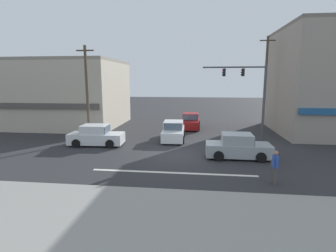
{
  "coord_description": "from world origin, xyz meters",
  "views": [
    {
      "loc": [
        1.3,
        -16.98,
        4.97
      ],
      "look_at": [
        -0.92,
        2.0,
        1.6
      ],
      "focal_mm": 28.0,
      "sensor_mm": 36.0,
      "label": 1
    }
  ],
  "objects_px": {
    "utility_pole_far_right": "(265,83)",
    "sedan_crossing_leftbound": "(238,147)",
    "traffic_light_mast": "(252,90)",
    "sedan_crossing_rightbound": "(191,122)",
    "pedestrian_foreground_with_bag": "(275,165)",
    "sedan_approaching_near": "(173,131)",
    "utility_pole_near_left": "(87,93)",
    "sedan_crossing_center": "(96,136)"
  },
  "relations": [
    {
      "from": "sedan_crossing_center",
      "to": "pedestrian_foreground_with_bag",
      "type": "relative_size",
      "value": 2.51
    },
    {
      "from": "sedan_crossing_leftbound",
      "to": "sedan_crossing_center",
      "type": "height_order",
      "value": "same"
    },
    {
      "from": "sedan_crossing_rightbound",
      "to": "pedestrian_foreground_with_bag",
      "type": "relative_size",
      "value": 2.46
    },
    {
      "from": "utility_pole_near_left",
      "to": "traffic_light_mast",
      "type": "xyz_separation_m",
      "value": [
        12.98,
        1.07,
        0.21
      ]
    },
    {
      "from": "sedan_approaching_near",
      "to": "sedan_crossing_center",
      "type": "height_order",
      "value": "same"
    },
    {
      "from": "utility_pole_far_right",
      "to": "sedan_crossing_center",
      "type": "distance_m",
      "value": 16.28
    },
    {
      "from": "sedan_approaching_near",
      "to": "sedan_crossing_leftbound",
      "type": "xyz_separation_m",
      "value": [
        4.61,
        -4.66,
        0.0
      ]
    },
    {
      "from": "pedestrian_foreground_with_bag",
      "to": "sedan_crossing_rightbound",
      "type": "bearing_deg",
      "value": 107.24
    },
    {
      "from": "utility_pole_far_right",
      "to": "pedestrian_foreground_with_bag",
      "type": "xyz_separation_m",
      "value": [
        -2.58,
        -13.65,
        -3.69
      ]
    },
    {
      "from": "utility_pole_far_right",
      "to": "sedan_approaching_near",
      "type": "bearing_deg",
      "value": -150.33
    },
    {
      "from": "sedan_crossing_rightbound",
      "to": "utility_pole_far_right",
      "type": "bearing_deg",
      "value": -6.1
    },
    {
      "from": "sedan_crossing_center",
      "to": "sedan_crossing_leftbound",
      "type": "bearing_deg",
      "value": -11.78
    },
    {
      "from": "sedan_crossing_leftbound",
      "to": "sedan_crossing_rightbound",
      "type": "height_order",
      "value": "same"
    },
    {
      "from": "sedan_crossing_center",
      "to": "pedestrian_foreground_with_bag",
      "type": "distance_m",
      "value": 13.14
    },
    {
      "from": "utility_pole_near_left",
      "to": "pedestrian_foreground_with_bag",
      "type": "distance_m",
      "value": 15.05
    },
    {
      "from": "utility_pole_far_right",
      "to": "sedan_crossing_rightbound",
      "type": "distance_m",
      "value": 8.11
    },
    {
      "from": "sedan_crossing_rightbound",
      "to": "sedan_approaching_near",
      "type": "bearing_deg",
      "value": -102.98
    },
    {
      "from": "utility_pole_near_left",
      "to": "sedan_crossing_leftbound",
      "type": "bearing_deg",
      "value": -16.73
    },
    {
      "from": "utility_pole_far_right",
      "to": "sedan_crossing_leftbound",
      "type": "xyz_separation_m",
      "value": [
        -3.7,
        -9.39,
        -3.93
      ]
    },
    {
      "from": "utility_pole_near_left",
      "to": "pedestrian_foreground_with_bag",
      "type": "relative_size",
      "value": 4.57
    },
    {
      "from": "utility_pole_near_left",
      "to": "traffic_light_mast",
      "type": "height_order",
      "value": "utility_pole_near_left"
    },
    {
      "from": "utility_pole_far_right",
      "to": "sedan_crossing_leftbound",
      "type": "height_order",
      "value": "utility_pole_far_right"
    },
    {
      "from": "traffic_light_mast",
      "to": "pedestrian_foreground_with_bag",
      "type": "distance_m",
      "value": 9.35
    },
    {
      "from": "sedan_crossing_leftbound",
      "to": "sedan_crossing_rightbound",
      "type": "bearing_deg",
      "value": 108.25
    },
    {
      "from": "traffic_light_mast",
      "to": "sedan_crossing_rightbound",
      "type": "relative_size",
      "value": 1.51
    },
    {
      "from": "utility_pole_far_right",
      "to": "sedan_crossing_leftbound",
      "type": "distance_m",
      "value": 10.84
    },
    {
      "from": "utility_pole_far_right",
      "to": "sedan_crossing_leftbound",
      "type": "bearing_deg",
      "value": -111.51
    },
    {
      "from": "utility_pole_far_right",
      "to": "sedan_crossing_center",
      "type": "height_order",
      "value": "utility_pole_far_right"
    },
    {
      "from": "utility_pole_far_right",
      "to": "traffic_light_mast",
      "type": "xyz_separation_m",
      "value": [
        -2.17,
        -4.89,
        -0.47
      ]
    },
    {
      "from": "utility_pole_far_right",
      "to": "pedestrian_foreground_with_bag",
      "type": "height_order",
      "value": "utility_pole_far_right"
    },
    {
      "from": "utility_pole_near_left",
      "to": "sedan_crossing_center",
      "type": "xyz_separation_m",
      "value": [
        1.1,
        -1.28,
        -3.25
      ]
    },
    {
      "from": "sedan_crossing_rightbound",
      "to": "pedestrian_foreground_with_bag",
      "type": "xyz_separation_m",
      "value": [
        4.47,
        -14.4,
        0.24
      ]
    },
    {
      "from": "utility_pole_near_left",
      "to": "sedan_crossing_center",
      "type": "distance_m",
      "value": 3.67
    },
    {
      "from": "sedan_crossing_leftbound",
      "to": "pedestrian_foreground_with_bag",
      "type": "height_order",
      "value": "pedestrian_foreground_with_bag"
    },
    {
      "from": "sedan_crossing_rightbound",
      "to": "pedestrian_foreground_with_bag",
      "type": "distance_m",
      "value": 15.08
    },
    {
      "from": "traffic_light_mast",
      "to": "pedestrian_foreground_with_bag",
      "type": "relative_size",
      "value": 3.71
    },
    {
      "from": "traffic_light_mast",
      "to": "sedan_crossing_rightbound",
      "type": "distance_m",
      "value": 8.22
    },
    {
      "from": "sedan_approaching_near",
      "to": "traffic_light_mast",
      "type": "bearing_deg",
      "value": -1.4
    },
    {
      "from": "traffic_light_mast",
      "to": "sedan_crossing_rightbound",
      "type": "xyz_separation_m",
      "value": [
        -4.88,
        5.64,
        -3.46
      ]
    },
    {
      "from": "pedestrian_foreground_with_bag",
      "to": "utility_pole_far_right",
      "type": "bearing_deg",
      "value": 79.3
    },
    {
      "from": "sedan_crossing_leftbound",
      "to": "utility_pole_near_left",
      "type": "bearing_deg",
      "value": 163.27
    },
    {
      "from": "sedan_approaching_near",
      "to": "sedan_crossing_leftbound",
      "type": "relative_size",
      "value": 1.01
    }
  ]
}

